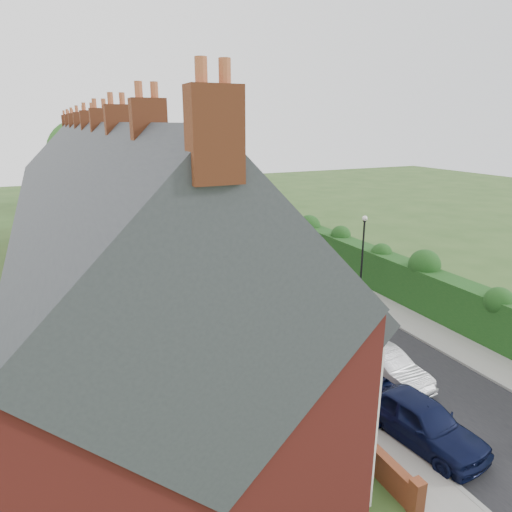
# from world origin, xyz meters

# --- Properties ---
(ground) EXTENTS (140.00, 140.00, 0.00)m
(ground) POSITION_xyz_m (0.00, 0.00, 0.00)
(ground) COLOR #2D4C1E
(ground) RESTS_ON ground
(road) EXTENTS (6.00, 58.00, 0.02)m
(road) POSITION_xyz_m (-0.50, 11.00, 0.01)
(road) COLOR black
(road) RESTS_ON ground
(pavement_hedge_side) EXTENTS (2.20, 58.00, 0.12)m
(pavement_hedge_side) POSITION_xyz_m (3.60, 11.00, 0.06)
(pavement_hedge_side) COLOR gray
(pavement_hedge_side) RESTS_ON ground
(pavement_house_side) EXTENTS (1.70, 58.00, 0.12)m
(pavement_house_side) POSITION_xyz_m (-4.35, 11.00, 0.06)
(pavement_house_side) COLOR gray
(pavement_house_side) RESTS_ON ground
(kerb_hedge_side) EXTENTS (0.18, 58.00, 0.13)m
(kerb_hedge_side) POSITION_xyz_m (2.55, 11.00, 0.07)
(kerb_hedge_side) COLOR gray
(kerb_hedge_side) RESTS_ON ground
(kerb_house_side) EXTENTS (0.18, 58.00, 0.13)m
(kerb_house_side) POSITION_xyz_m (-3.55, 11.00, 0.07)
(kerb_house_side) COLOR gray
(kerb_house_side) RESTS_ON ground
(hedge) EXTENTS (2.10, 58.00, 2.85)m
(hedge) POSITION_xyz_m (5.40, 11.00, 1.60)
(hedge) COLOR #133C14
(hedge) RESTS_ON ground
(terrace_row) EXTENTS (9.05, 40.50, 11.50)m
(terrace_row) POSITION_xyz_m (-10.87, 9.98, 4.47)
(terrace_row) COLOR maroon
(terrace_row) RESTS_ON ground
(garden_wall_row) EXTENTS (0.35, 40.35, 1.10)m
(garden_wall_row) POSITION_xyz_m (-5.35, 10.00, 0.46)
(garden_wall_row) COLOR brown
(garden_wall_row) RESTS_ON ground
(lamppost) EXTENTS (0.32, 0.32, 5.16)m
(lamppost) POSITION_xyz_m (3.40, 4.00, 3.30)
(lamppost) COLOR black
(lamppost) RESTS_ON ground
(tree_far_left) EXTENTS (7.14, 6.80, 9.29)m
(tree_far_left) POSITION_xyz_m (-2.65, 40.08, 5.71)
(tree_far_left) COLOR #332316
(tree_far_left) RESTS_ON ground
(tree_far_right) EXTENTS (7.98, 7.60, 10.31)m
(tree_far_right) POSITION_xyz_m (3.39, 42.08, 6.31)
(tree_far_right) COLOR #332316
(tree_far_right) RESTS_ON ground
(tree_far_back) EXTENTS (8.40, 8.00, 10.82)m
(tree_far_back) POSITION_xyz_m (-8.59, 43.08, 6.62)
(tree_far_back) COLOR #332316
(tree_far_back) RESTS_ON ground
(car_navy) EXTENTS (2.50, 4.88, 1.59)m
(car_navy) POSITION_xyz_m (-3.00, -7.68, 0.80)
(car_navy) COLOR black
(car_navy) RESTS_ON ground
(car_silver_a) EXTENTS (1.98, 4.42, 1.41)m
(car_silver_a) POSITION_xyz_m (-1.60, -4.20, 0.70)
(car_silver_a) COLOR #9A999E
(car_silver_a) RESTS_ON ground
(car_silver_b) EXTENTS (3.44, 5.36, 1.37)m
(car_silver_b) POSITION_xyz_m (-1.60, 2.27, 0.69)
(car_silver_b) COLOR #B9BBC1
(car_silver_b) RESTS_ON ground
(car_white) EXTENTS (2.10, 4.67, 1.33)m
(car_white) POSITION_xyz_m (-1.91, 7.00, 0.66)
(car_white) COLOR silver
(car_white) RESTS_ON ground
(car_green) EXTENTS (2.24, 4.15, 1.34)m
(car_green) POSITION_xyz_m (-1.60, 12.60, 0.67)
(car_green) COLOR #10361A
(car_green) RESTS_ON ground
(car_red) EXTENTS (2.14, 5.01, 1.60)m
(car_red) POSITION_xyz_m (-1.75, 18.83, 0.80)
(car_red) COLOR maroon
(car_red) RESTS_ON ground
(car_beige) EXTENTS (2.69, 5.41, 1.47)m
(car_beige) POSITION_xyz_m (-1.82, 25.88, 0.74)
(car_beige) COLOR #C2B98C
(car_beige) RESTS_ON ground
(car_grey) EXTENTS (2.68, 5.31, 1.48)m
(car_grey) POSITION_xyz_m (-3.00, 31.89, 0.74)
(car_grey) COLOR slate
(car_grey) RESTS_ON ground
(car_black) EXTENTS (2.15, 4.22, 1.38)m
(car_black) POSITION_xyz_m (-2.10, 35.38, 0.69)
(car_black) COLOR black
(car_black) RESTS_ON ground
(horse) EXTENTS (1.27, 2.09, 1.64)m
(horse) POSITION_xyz_m (-0.42, 13.25, 0.82)
(horse) COLOR #542C1F
(horse) RESTS_ON ground
(horse_cart) EXTENTS (1.52, 3.37, 2.43)m
(horse_cart) POSITION_xyz_m (-0.42, 15.34, 1.39)
(horse_cart) COLOR black
(horse_cart) RESTS_ON ground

